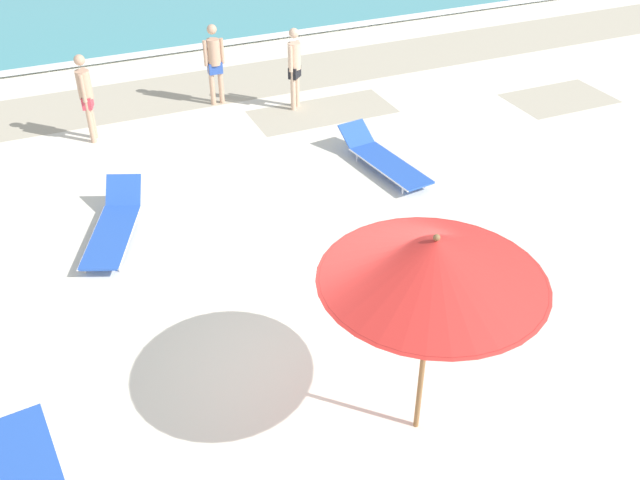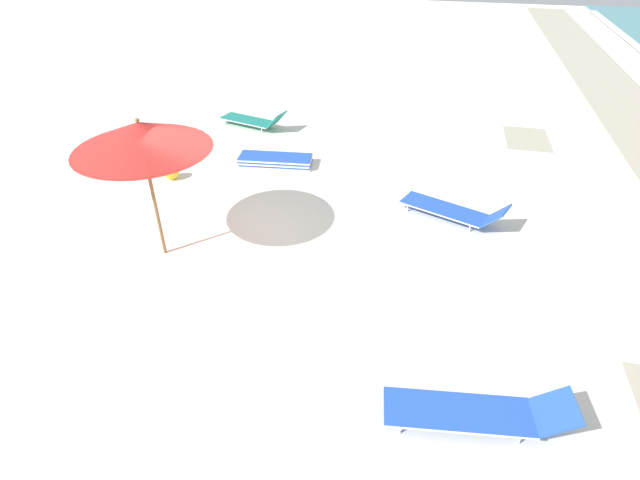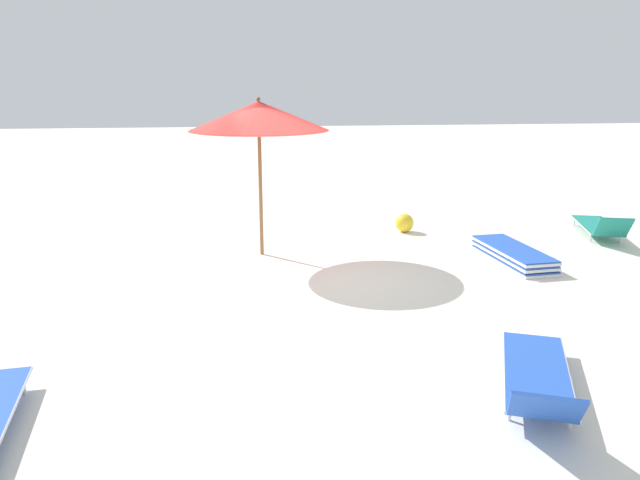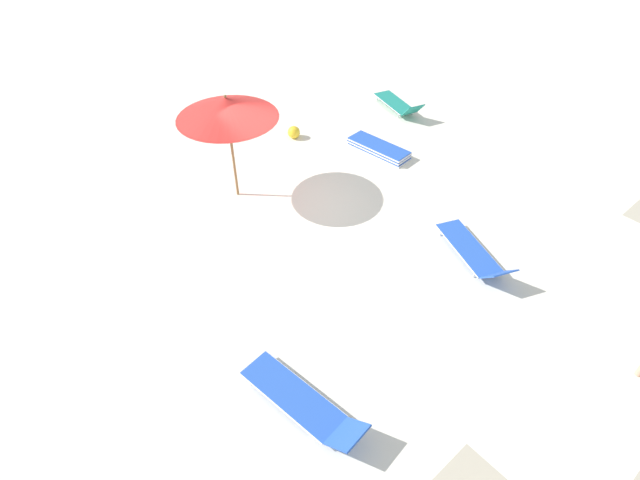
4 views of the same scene
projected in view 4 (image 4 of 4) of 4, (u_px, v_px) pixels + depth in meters
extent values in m
cube|color=silver|center=(301.00, 210.00, 12.19)|extent=(60.00, 60.00, 0.16)
cylinder|color=olive|center=(233.00, 154.00, 11.79)|extent=(0.06, 0.06, 2.35)
cone|color=red|center=(227.00, 108.00, 11.02)|extent=(2.31, 2.31, 0.47)
cylinder|color=#A4221E|center=(228.00, 117.00, 11.16)|extent=(2.24, 2.24, 0.01)
sphere|color=olive|center=(225.00, 96.00, 10.84)|extent=(0.07, 0.07, 0.07)
cube|color=blue|center=(379.00, 151.00, 14.04)|extent=(0.78, 1.85, 0.03)
cube|color=silver|center=(379.00, 152.00, 14.06)|extent=(0.80, 1.89, 0.04)
cube|color=blue|center=(378.00, 148.00, 13.99)|extent=(0.78, 1.85, 0.03)
cube|color=silver|center=(378.00, 149.00, 14.01)|extent=(0.80, 1.89, 0.04)
cube|color=blue|center=(379.00, 145.00, 13.93)|extent=(0.78, 1.85, 0.03)
cube|color=silver|center=(379.00, 146.00, 13.95)|extent=(0.80, 1.89, 0.04)
cube|color=blue|center=(292.00, 394.00, 8.11)|extent=(0.83, 1.93, 0.03)
cylinder|color=silver|center=(304.00, 382.00, 8.28)|extent=(0.27, 1.86, 0.03)
cylinder|color=silver|center=(279.00, 407.00, 7.94)|extent=(0.27, 1.86, 0.03)
cube|color=blue|center=(347.00, 435.00, 7.43)|extent=(0.63, 0.54, 0.34)
cylinder|color=silver|center=(272.00, 363.00, 8.68)|extent=(0.03, 0.03, 0.16)
cylinder|color=silver|center=(250.00, 382.00, 8.39)|extent=(0.03, 0.03, 0.16)
cylinder|color=silver|center=(336.00, 414.00, 7.95)|extent=(0.03, 0.03, 0.16)
cylinder|color=silver|center=(314.00, 437.00, 7.67)|extent=(0.03, 0.03, 0.16)
cube|color=blue|center=(468.00, 247.00, 10.81)|extent=(1.23, 1.88, 0.03)
cylinder|color=silver|center=(480.00, 244.00, 10.88)|extent=(0.71, 1.67, 0.03)
cylinder|color=silver|center=(456.00, 250.00, 10.74)|extent=(0.71, 1.67, 0.03)
cube|color=blue|center=(499.00, 274.00, 9.90)|extent=(0.68, 0.59, 0.42)
cylinder|color=silver|center=(460.00, 228.00, 11.43)|extent=(0.03, 0.03, 0.16)
cylinder|color=silver|center=(441.00, 233.00, 11.31)|extent=(0.03, 0.03, 0.16)
cylinder|color=silver|center=(495.00, 269.00, 10.44)|extent=(0.03, 0.03, 0.16)
cylinder|color=silver|center=(474.00, 274.00, 10.31)|extent=(0.03, 0.03, 0.16)
cube|color=#1E8475|center=(395.00, 102.00, 16.04)|extent=(1.04, 1.79, 0.03)
cylinder|color=silver|center=(402.00, 101.00, 16.14)|extent=(0.49, 1.64, 0.03)
cylinder|color=silver|center=(387.00, 104.00, 15.94)|extent=(0.49, 1.64, 0.03)
cube|color=#1E8475|center=(413.00, 110.00, 15.20)|extent=(0.66, 0.53, 0.43)
cylinder|color=silver|center=(390.00, 96.00, 16.63)|extent=(0.03, 0.03, 0.16)
cylinder|color=silver|center=(377.00, 99.00, 16.47)|extent=(0.03, 0.03, 0.16)
cylinder|color=silver|center=(412.00, 112.00, 15.73)|extent=(0.03, 0.03, 0.16)
cylinder|color=silver|center=(398.00, 116.00, 15.57)|extent=(0.03, 0.03, 0.16)
sphere|color=yellow|center=(294.00, 132.00, 14.57)|extent=(0.36, 0.36, 0.36)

